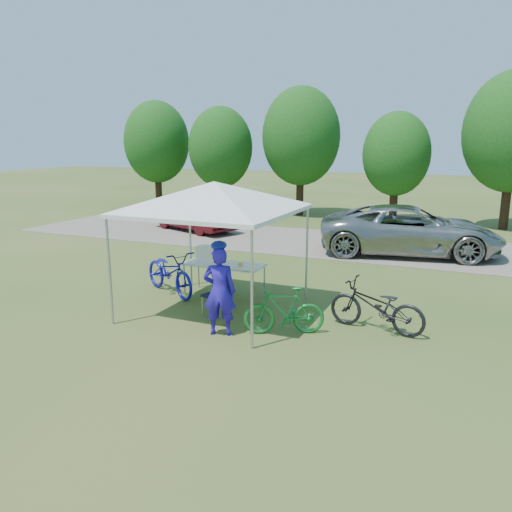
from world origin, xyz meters
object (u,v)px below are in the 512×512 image
(folding_table, at_px, (224,265))
(cyclist, at_px, (220,291))
(bike_green, at_px, (284,311))
(folding_chair, at_px, (219,289))
(sedan, at_px, (194,214))
(bike_blue, at_px, (170,272))
(minivan, at_px, (410,230))
(cooler, at_px, (208,254))
(bike_dark, at_px, (376,306))

(folding_table, relative_size, cyclist, 1.12)
(cyclist, relative_size, bike_green, 1.10)
(folding_chair, distance_m, bike_green, 1.69)
(cyclist, distance_m, bike_green, 1.25)
(folding_table, height_order, sedan, sedan)
(bike_blue, distance_m, minivan, 8.07)
(folding_chair, distance_m, cyclist, 1.15)
(folding_chair, xyz_separation_m, bike_green, (1.61, -0.49, -0.10))
(folding_table, xyz_separation_m, cyclist, (1.03, -2.18, 0.11))
(bike_green, bearing_deg, sedan, -166.73)
(folding_chair, height_order, bike_green, folding_chair)
(folding_table, relative_size, cooler, 3.58)
(minivan, bearing_deg, cyclist, 154.05)
(cooler, height_order, bike_green, cooler)
(cooler, height_order, bike_dark, cooler)
(cyclist, height_order, bike_green, cyclist)
(bike_green, bearing_deg, minivan, 145.40)
(cyclist, xyz_separation_m, bike_green, (1.08, 0.49, -0.38))
(folding_table, distance_m, cyclist, 2.42)
(cooler, distance_m, bike_green, 3.08)
(bike_blue, height_order, sedan, sedan)
(cooler, distance_m, minivan, 7.30)
(cooler, bearing_deg, folding_table, 0.00)
(folding_chair, bearing_deg, cooler, 143.28)
(folding_table, xyz_separation_m, cooler, (-0.41, -0.00, 0.23))
(folding_chair, height_order, minivan, minivan)
(cooler, height_order, minivan, minivan)
(cooler, relative_size, bike_green, 0.34)
(bike_green, height_order, sedan, sedan)
(folding_table, height_order, folding_chair, folding_chair)
(bike_dark, bearing_deg, folding_table, -94.00)
(folding_table, xyz_separation_m, bike_green, (2.12, -1.70, -0.27))
(cooler, xyz_separation_m, minivan, (3.80, 6.23, -0.16))
(folding_table, distance_m, bike_dark, 3.76)
(bike_dark, xyz_separation_m, minivan, (-0.26, 7.09, 0.30))
(bike_blue, bearing_deg, cyclist, -100.34)
(cyclist, bearing_deg, sedan, -75.05)
(folding_chair, bearing_deg, bike_blue, 170.85)
(cooler, bearing_deg, bike_green, -33.86)
(folding_table, xyz_separation_m, bike_blue, (-1.23, -0.39, -0.19))
(bike_blue, xyz_separation_m, bike_green, (3.35, -1.31, -0.08))
(folding_table, distance_m, folding_chair, 1.32)
(bike_blue, xyz_separation_m, bike_dark, (4.89, -0.48, -0.04))
(folding_chair, distance_m, bike_dark, 3.17)
(bike_blue, relative_size, minivan, 0.36)
(minivan, bearing_deg, folding_table, 141.13)
(folding_table, bearing_deg, sedan, 124.96)
(cooler, height_order, cyclist, cyclist)
(cooler, xyz_separation_m, bike_dark, (4.06, -0.86, -0.47))
(bike_blue, height_order, bike_green, bike_blue)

